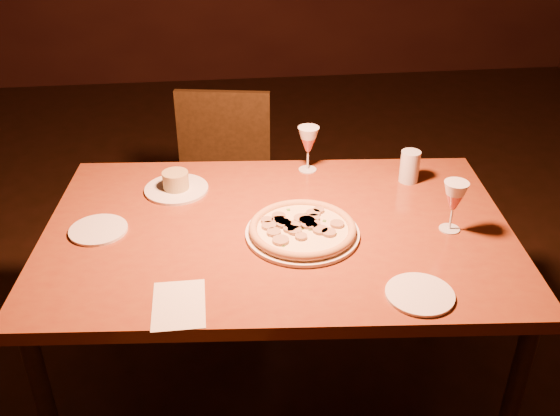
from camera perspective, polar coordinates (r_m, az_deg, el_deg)
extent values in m
plane|color=black|center=(2.57, -0.06, -14.39)|extent=(7.00, 7.00, 0.00)
cube|color=brown|center=(1.95, -0.19, -2.26)|extent=(1.52, 1.05, 0.04)
cylinder|color=black|center=(2.58, -15.36, -4.79)|extent=(0.05, 0.05, 0.73)
cylinder|color=black|center=(2.03, 20.14, -17.35)|extent=(0.05, 0.05, 0.73)
cylinder|color=black|center=(2.60, 14.33, -4.28)|extent=(0.05, 0.05, 0.73)
cube|color=black|center=(2.77, -5.53, 0.96)|extent=(0.49, 0.49, 0.04)
cube|color=black|center=(2.84, -5.17, 6.79)|extent=(0.42, 0.10, 0.40)
cylinder|color=black|center=(2.78, -9.29, -4.89)|extent=(0.04, 0.04, 0.43)
cylinder|color=black|center=(3.06, -8.00, -1.19)|extent=(0.04, 0.04, 0.43)
cylinder|color=black|center=(2.73, -2.27, -5.22)|extent=(0.04, 0.04, 0.43)
cylinder|color=black|center=(3.01, -1.63, -1.42)|extent=(0.04, 0.04, 0.43)
cylinder|color=silver|center=(1.90, 2.06, -2.33)|extent=(0.35, 0.35, 0.01)
cylinder|color=beige|center=(1.89, 2.07, -2.01)|extent=(0.32, 0.32, 0.01)
torus|color=tan|center=(1.89, 2.07, -1.85)|extent=(0.33, 0.33, 0.03)
cylinder|color=silver|center=(2.17, -9.45, 1.72)|extent=(0.22, 0.22, 0.01)
cylinder|color=#A08B5B|center=(2.15, -9.52, 2.53)|extent=(0.09, 0.09, 0.06)
cylinder|color=silver|center=(2.23, 11.77, 3.74)|extent=(0.07, 0.07, 0.11)
cylinder|color=silver|center=(2.00, -16.28, -1.93)|extent=(0.18, 0.18, 0.01)
cylinder|color=silver|center=(1.70, 12.66, -7.71)|extent=(0.18, 0.18, 0.01)
cube|color=beige|center=(1.66, -9.24, -8.71)|extent=(0.14, 0.20, 0.00)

